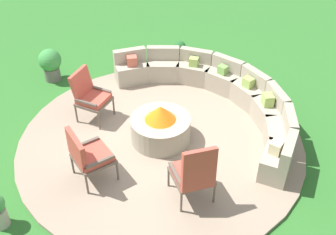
% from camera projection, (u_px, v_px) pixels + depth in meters
% --- Properties ---
extents(ground_plane, '(24.00, 24.00, 0.00)m').
position_uv_depth(ground_plane, '(161.00, 141.00, 7.58)').
color(ground_plane, '#2D6B28').
extents(patio_circle, '(5.28, 5.28, 0.06)m').
position_uv_depth(patio_circle, '(161.00, 140.00, 7.57)').
color(patio_circle, gray).
rests_on(patio_circle, ground_plane).
extents(fire_pit, '(1.10, 1.10, 0.74)m').
position_uv_depth(fire_pit, '(161.00, 127.00, 7.37)').
color(fire_pit, '#9E937F').
rests_on(fire_pit, patio_circle).
extents(curved_stone_bench, '(4.59, 2.09, 0.73)m').
position_uv_depth(curved_stone_bench, '(219.00, 94.00, 8.21)').
color(curved_stone_bench, '#9E937F').
rests_on(curved_stone_bench, patio_circle).
extents(lounge_chair_front_left, '(0.74, 0.72, 1.04)m').
position_uv_depth(lounge_chair_front_left, '(90.00, 95.00, 7.76)').
color(lounge_chair_front_left, brown).
rests_on(lounge_chair_front_left, patio_circle).
extents(lounge_chair_front_right, '(0.72, 0.71, 1.04)m').
position_uv_depth(lounge_chair_front_right, '(87.00, 154.00, 6.42)').
color(lounge_chair_front_right, brown).
rests_on(lounge_chair_front_right, patio_circle).
extents(lounge_chair_back_left, '(0.81, 0.81, 1.13)m').
position_uv_depth(lounge_chair_back_left, '(194.00, 173.00, 6.05)').
color(lounge_chair_back_left, brown).
rests_on(lounge_chair_back_left, patio_circle).
extents(potted_plant_1, '(0.51, 0.51, 0.76)m').
position_uv_depth(potted_plant_1, '(50.00, 63.00, 9.07)').
color(potted_plant_1, '#605B56').
rests_on(potted_plant_1, ground_plane).
extents(potted_plant_4, '(0.31, 0.31, 0.55)m').
position_uv_depth(potted_plant_4, '(180.00, 51.00, 9.81)').
color(potted_plant_4, brown).
rests_on(potted_plant_4, ground_plane).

